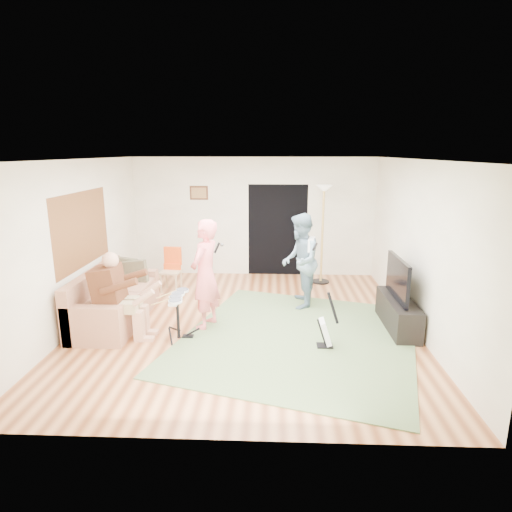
{
  "coord_description": "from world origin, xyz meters",
  "views": [
    {
      "loc": [
        0.46,
        -6.71,
        2.83
      ],
      "look_at": [
        0.16,
        0.3,
        1.1
      ],
      "focal_mm": 30.0,
      "sensor_mm": 36.0,
      "label": 1
    }
  ],
  "objects_px": {
    "guitarist": "(300,261)",
    "drum_kit": "(178,319)",
    "torchiere_lamp": "(323,217)",
    "sofa": "(111,304)",
    "guitar_spare": "(326,332)",
    "dining_chair": "(171,275)",
    "tv_cabinet": "(398,314)",
    "singer": "(205,274)",
    "television": "(398,278)"
  },
  "relations": [
    {
      "from": "sofa",
      "to": "dining_chair",
      "type": "distance_m",
      "value": 1.78
    },
    {
      "from": "television",
      "to": "singer",
      "type": "bearing_deg",
      "value": -178.65
    },
    {
      "from": "drum_kit",
      "to": "dining_chair",
      "type": "relative_size",
      "value": 0.81
    },
    {
      "from": "drum_kit",
      "to": "torchiere_lamp",
      "type": "height_order",
      "value": "torchiere_lamp"
    },
    {
      "from": "guitarist",
      "to": "guitar_spare",
      "type": "height_order",
      "value": "guitarist"
    },
    {
      "from": "drum_kit",
      "to": "torchiere_lamp",
      "type": "xyz_separation_m",
      "value": [
        2.51,
        3.0,
        1.14
      ]
    },
    {
      "from": "drum_kit",
      "to": "guitar_spare",
      "type": "xyz_separation_m",
      "value": [
        2.24,
        -0.23,
        -0.07
      ]
    },
    {
      "from": "dining_chair",
      "to": "television",
      "type": "height_order",
      "value": "television"
    },
    {
      "from": "drum_kit",
      "to": "guitarist",
      "type": "bearing_deg",
      "value": 37.41
    },
    {
      "from": "singer",
      "to": "tv_cabinet",
      "type": "xyz_separation_m",
      "value": [
        3.13,
        0.07,
        -0.65
      ]
    },
    {
      "from": "torchiere_lamp",
      "to": "tv_cabinet",
      "type": "height_order",
      "value": "torchiere_lamp"
    },
    {
      "from": "singer",
      "to": "tv_cabinet",
      "type": "distance_m",
      "value": 3.2
    },
    {
      "from": "singer",
      "to": "dining_chair",
      "type": "relative_size",
      "value": 2.0
    },
    {
      "from": "television",
      "to": "sofa",
      "type": "bearing_deg",
      "value": 178.55
    },
    {
      "from": "drum_kit",
      "to": "dining_chair",
      "type": "height_order",
      "value": "dining_chair"
    },
    {
      "from": "dining_chair",
      "to": "television",
      "type": "distance_m",
      "value": 4.51
    },
    {
      "from": "sofa",
      "to": "drum_kit",
      "type": "relative_size",
      "value": 3.01
    },
    {
      "from": "dining_chair",
      "to": "tv_cabinet",
      "type": "xyz_separation_m",
      "value": [
        4.15,
        -1.78,
        -0.07
      ]
    },
    {
      "from": "drum_kit",
      "to": "torchiere_lamp",
      "type": "relative_size",
      "value": 0.34
    },
    {
      "from": "guitarist",
      "to": "drum_kit",
      "type": "bearing_deg",
      "value": -48.99
    },
    {
      "from": "sofa",
      "to": "singer",
      "type": "bearing_deg",
      "value": -6.6
    },
    {
      "from": "drum_kit",
      "to": "television",
      "type": "distance_m",
      "value": 3.53
    },
    {
      "from": "sofa",
      "to": "singer",
      "type": "distance_m",
      "value": 1.78
    },
    {
      "from": "singer",
      "to": "dining_chair",
      "type": "bearing_deg",
      "value": -132.31
    },
    {
      "from": "tv_cabinet",
      "to": "guitarist",
      "type": "bearing_deg",
      "value": 148.28
    },
    {
      "from": "sofa",
      "to": "television",
      "type": "xyz_separation_m",
      "value": [
        4.75,
        -0.12,
        0.56
      ]
    },
    {
      "from": "guitarist",
      "to": "dining_chair",
      "type": "relative_size",
      "value": 1.95
    },
    {
      "from": "sofa",
      "to": "guitarist",
      "type": "distance_m",
      "value": 3.4
    },
    {
      "from": "sofa",
      "to": "dining_chair",
      "type": "bearing_deg",
      "value": 68.86
    },
    {
      "from": "guitarist",
      "to": "tv_cabinet",
      "type": "relative_size",
      "value": 1.24
    },
    {
      "from": "guitarist",
      "to": "television",
      "type": "xyz_separation_m",
      "value": [
        1.5,
        -0.96,
        -0.02
      ]
    },
    {
      "from": "guitar_spare",
      "to": "torchiere_lamp",
      "type": "bearing_deg",
      "value": 85.32
    },
    {
      "from": "sofa",
      "to": "singer",
      "type": "height_order",
      "value": "singer"
    },
    {
      "from": "guitar_spare",
      "to": "dining_chair",
      "type": "relative_size",
      "value": 0.96
    },
    {
      "from": "singer",
      "to": "torchiere_lamp",
      "type": "bearing_deg",
      "value": 158.78
    },
    {
      "from": "singer",
      "to": "tv_cabinet",
      "type": "bearing_deg",
      "value": 110.25
    },
    {
      "from": "sofa",
      "to": "torchiere_lamp",
      "type": "relative_size",
      "value": 1.02
    },
    {
      "from": "singer",
      "to": "guitarist",
      "type": "xyz_separation_m",
      "value": [
        1.58,
        1.03,
        -0.02
      ]
    },
    {
      "from": "dining_chair",
      "to": "guitar_spare",
      "type": "bearing_deg",
      "value": -35.43
    },
    {
      "from": "tv_cabinet",
      "to": "television",
      "type": "bearing_deg",
      "value": 180.0
    },
    {
      "from": "guitar_spare",
      "to": "dining_chair",
      "type": "xyz_separation_m",
      "value": [
        -2.9,
        2.55,
        0.07
      ]
    },
    {
      "from": "guitarist",
      "to": "guitar_spare",
      "type": "relative_size",
      "value": 2.03
    },
    {
      "from": "tv_cabinet",
      "to": "guitar_spare",
      "type": "bearing_deg",
      "value": -148.73
    },
    {
      "from": "guitar_spare",
      "to": "tv_cabinet",
      "type": "xyz_separation_m",
      "value": [
        1.26,
        0.76,
        0.01
      ]
    },
    {
      "from": "drum_kit",
      "to": "dining_chair",
      "type": "xyz_separation_m",
      "value": [
        -0.65,
        2.31,
        0.0
      ]
    },
    {
      "from": "singer",
      "to": "guitar_spare",
      "type": "relative_size",
      "value": 2.09
    },
    {
      "from": "guitar_spare",
      "to": "tv_cabinet",
      "type": "relative_size",
      "value": 0.61
    },
    {
      "from": "torchiere_lamp",
      "to": "drum_kit",
      "type": "bearing_deg",
      "value": -129.92
    },
    {
      "from": "tv_cabinet",
      "to": "sofa",
      "type": "bearing_deg",
      "value": 178.57
    },
    {
      "from": "sofa",
      "to": "guitar_spare",
      "type": "xyz_separation_m",
      "value": [
        3.54,
        -0.88,
        -0.05
      ]
    }
  ]
}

